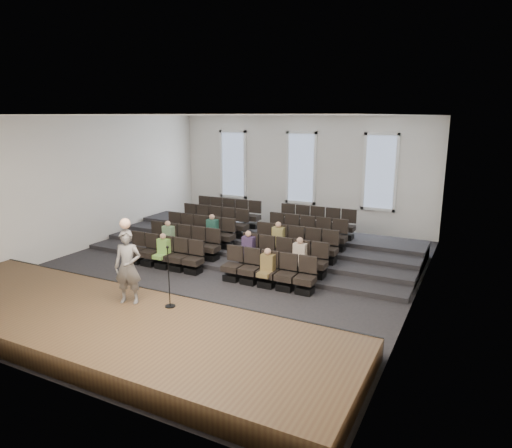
{
  "coord_description": "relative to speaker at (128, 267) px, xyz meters",
  "views": [
    {
      "loc": [
        7.42,
        -12.21,
        4.98
      ],
      "look_at": [
        1.0,
        0.5,
        1.59
      ],
      "focal_mm": 32.0,
      "sensor_mm": 36.0,
      "label": 1
    }
  ],
  "objects": [
    {
      "name": "ground",
      "position": [
        0.08,
        4.24,
        -1.42
      ],
      "size": [
        14.0,
        14.0,
        0.0
      ],
      "primitive_type": "plane",
      "color": "black",
      "rests_on": "ground"
    },
    {
      "name": "seating_rows",
      "position": [
        0.08,
        5.78,
        -0.74
      ],
      "size": [
        6.8,
        4.7,
        1.67
      ],
      "color": "black",
      "rests_on": "ground"
    },
    {
      "name": "wall_left",
      "position": [
        -5.94,
        4.24,
        1.08
      ],
      "size": [
        0.04,
        14.0,
        5.0
      ],
      "primitive_type": "cube",
      "color": "silver",
      "rests_on": "ground"
    },
    {
      "name": "speaker",
      "position": [
        0.0,
        0.0,
        0.0
      ],
      "size": [
        0.78,
        0.65,
        1.83
      ],
      "primitive_type": "imported",
      "rotation": [
        0.0,
        0.0,
        0.36
      ],
      "color": "#5F5C5A",
      "rests_on": "stage"
    },
    {
      "name": "audience",
      "position": [
        0.19,
        4.7,
        -0.59
      ],
      "size": [
        5.45,
        2.64,
        1.1
      ],
      "color": "#86C950",
      "rests_on": "seating_rows"
    },
    {
      "name": "wall_right",
      "position": [
        6.1,
        4.24,
        1.08
      ],
      "size": [
        0.04,
        14.0,
        5.0
      ],
      "primitive_type": "cube",
      "color": "silver",
      "rests_on": "ground"
    },
    {
      "name": "risers",
      "position": [
        0.08,
        7.41,
        -1.22
      ],
      "size": [
        11.8,
        4.8,
        0.6
      ],
      "color": "black",
      "rests_on": "ground"
    },
    {
      "name": "stage",
      "position": [
        0.08,
        -0.86,
        -1.17
      ],
      "size": [
        11.8,
        3.6,
        0.5
      ],
      "primitive_type": "cube",
      "color": "#48351F",
      "rests_on": "ground"
    },
    {
      "name": "wall_front",
      "position": [
        0.08,
        -2.78,
        1.08
      ],
      "size": [
        12.0,
        0.04,
        5.0
      ],
      "primitive_type": "cube",
      "color": "silver",
      "rests_on": "ground"
    },
    {
      "name": "wall_back",
      "position": [
        0.08,
        11.26,
        1.08
      ],
      "size": [
        12.0,
        0.04,
        5.0
      ],
      "primitive_type": "cube",
      "color": "silver",
      "rests_on": "ground"
    },
    {
      "name": "windows",
      "position": [
        0.08,
        11.2,
        1.28
      ],
      "size": [
        8.44,
        0.1,
        3.24
      ],
      "color": "white",
      "rests_on": "wall_back"
    },
    {
      "name": "stage_lip",
      "position": [
        0.08,
        0.91,
        -1.17
      ],
      "size": [
        11.8,
        0.06,
        0.52
      ],
      "primitive_type": "cube",
      "color": "black",
      "rests_on": "ground"
    },
    {
      "name": "mic_stand",
      "position": [
        1.04,
        0.23,
        -0.46
      ],
      "size": [
        0.25,
        0.25,
        1.52
      ],
      "color": "black",
      "rests_on": "stage"
    },
    {
      "name": "ceiling",
      "position": [
        0.08,
        4.24,
        3.59
      ],
      "size": [
        12.0,
        14.0,
        0.02
      ],
      "primitive_type": "cube",
      "color": "white",
      "rests_on": "ground"
    }
  ]
}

